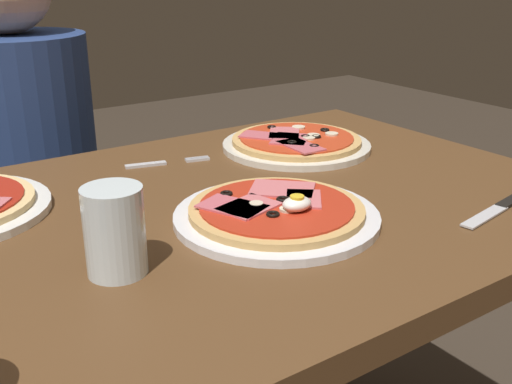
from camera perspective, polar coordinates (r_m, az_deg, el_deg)
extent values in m
cube|color=brown|center=(0.96, -1.83, -2.00)|extent=(1.11, 0.77, 0.04)
cylinder|color=#3C2715|center=(1.63, 6.67, -7.10)|extent=(0.07, 0.07, 0.74)
cylinder|color=white|center=(0.88, 1.92, -2.33)|extent=(0.30, 0.30, 0.01)
cylinder|color=tan|center=(0.88, 1.93, -1.67)|extent=(0.25, 0.25, 0.01)
cylinder|color=#B72D19|center=(0.87, 1.93, -1.28)|extent=(0.22, 0.22, 0.00)
torus|color=black|center=(0.91, -2.78, -0.14)|extent=(0.02, 0.02, 0.00)
torus|color=black|center=(0.84, 1.59, -2.08)|extent=(0.02, 0.02, 0.00)
torus|color=black|center=(0.89, 3.40, -0.70)|extent=(0.02, 0.02, 0.00)
torus|color=black|center=(0.89, 2.50, -0.67)|extent=(0.02, 0.02, 0.00)
cube|color=#D16B70|center=(0.89, 4.47, -0.64)|extent=(0.08, 0.09, 0.00)
cube|color=#D16B70|center=(0.86, -0.68, -1.37)|extent=(0.09, 0.08, 0.00)
cube|color=#D16B70|center=(0.93, 2.49, 0.29)|extent=(0.12, 0.12, 0.00)
cube|color=#C65B66|center=(0.86, -2.23, -1.36)|extent=(0.09, 0.11, 0.00)
cylinder|color=beige|center=(0.85, 2.94, -1.63)|extent=(0.02, 0.02, 0.00)
cylinder|color=beige|center=(0.87, 0.03, -1.12)|extent=(0.02, 0.02, 0.00)
ellipsoid|color=white|center=(0.85, 3.84, -1.11)|extent=(0.04, 0.03, 0.02)
cylinder|color=yellow|center=(0.85, 3.85, -0.48)|extent=(0.02, 0.02, 0.00)
cylinder|color=silver|center=(1.22, 3.79, 4.33)|extent=(0.29, 0.29, 0.01)
cylinder|color=tan|center=(1.22, 3.80, 4.83)|extent=(0.26, 0.26, 0.01)
cylinder|color=red|center=(1.22, 3.81, 5.12)|extent=(0.23, 0.23, 0.00)
torus|color=black|center=(1.21, 5.66, 5.17)|extent=(0.02, 0.02, 0.00)
torus|color=black|center=(1.27, 6.44, 5.79)|extent=(0.02, 0.02, 0.00)
torus|color=black|center=(1.15, 5.46, 4.30)|extent=(0.02, 0.02, 0.00)
torus|color=black|center=(1.17, 3.37, 4.65)|extent=(0.02, 0.02, 0.00)
torus|color=black|center=(1.21, 4.63, 5.19)|extent=(0.02, 0.02, 0.00)
torus|color=black|center=(1.28, 1.47, 6.08)|extent=(0.02, 0.02, 0.00)
cube|color=#C65B66|center=(1.19, 3.20, 4.95)|extent=(0.11, 0.11, 0.00)
cube|color=#C65B66|center=(1.15, 4.16, 4.34)|extent=(0.05, 0.10, 0.00)
cube|color=#D16B70|center=(1.24, 2.66, 5.52)|extent=(0.10, 0.11, 0.00)
cube|color=#C65B66|center=(1.22, 0.29, 5.33)|extent=(0.08, 0.09, 0.00)
cylinder|color=beige|center=(1.28, 3.99, 6.05)|extent=(0.03, 0.03, 0.00)
cylinder|color=beige|center=(1.24, 7.08, 5.41)|extent=(0.03, 0.03, 0.00)
cylinder|color=beige|center=(1.20, 4.97, 5.03)|extent=(0.02, 0.02, 0.00)
cylinder|color=beige|center=(1.22, 5.38, 5.29)|extent=(0.03, 0.03, 0.00)
cylinder|color=silver|center=(0.74, -13.05, -3.56)|extent=(0.07, 0.07, 0.11)
cylinder|color=silver|center=(0.75, -12.92, -5.03)|extent=(0.06, 0.06, 0.07)
cube|color=silver|center=(1.14, -10.26, 2.52)|extent=(0.08, 0.03, 0.00)
cube|color=silver|center=(1.15, -5.41, 2.98)|extent=(0.04, 0.01, 0.00)
cube|color=silver|center=(1.15, -5.47, 3.04)|extent=(0.04, 0.01, 0.00)
cube|color=silver|center=(1.16, -5.53, 3.11)|extent=(0.04, 0.01, 0.00)
cube|color=silver|center=(1.16, -5.59, 3.17)|extent=(0.04, 0.01, 0.00)
cube|color=silver|center=(0.95, 20.57, -2.14)|extent=(0.11, 0.04, 0.00)
cylinder|color=black|center=(1.72, -18.59, -11.98)|extent=(0.29, 0.29, 0.46)
cylinder|color=navy|center=(1.52, -20.68, 3.81)|extent=(0.32, 0.32, 0.52)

